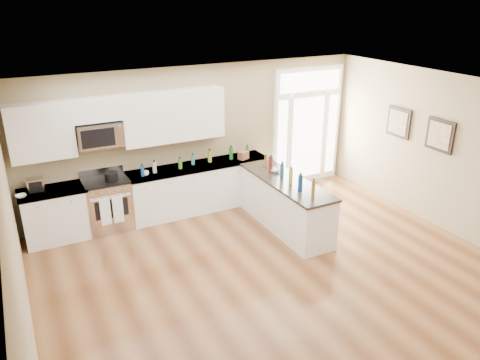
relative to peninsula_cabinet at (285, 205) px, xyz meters
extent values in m
plane|color=#583118|center=(-0.93, -2.24, -0.43)|extent=(8.00, 8.00, 0.00)
plane|color=#988660|center=(-0.93, 1.76, 0.97)|extent=(7.00, 0.00, 7.00)
plane|color=#988660|center=(-4.42, -2.24, 0.97)|extent=(0.00, 8.00, 8.00)
plane|color=white|center=(-0.93, -2.24, 2.37)|extent=(8.00, 8.00, 0.00)
cube|color=white|center=(-3.80, 1.45, 0.02)|extent=(1.06, 0.62, 0.90)
cube|color=black|center=(-3.80, 1.45, -0.38)|extent=(1.02, 0.52, 0.10)
cube|color=black|center=(-3.80, 1.45, 0.49)|extent=(1.10, 0.66, 0.04)
cube|color=white|center=(-1.08, 1.45, 0.02)|extent=(2.81, 0.62, 0.90)
cube|color=black|center=(-1.08, 1.45, -0.38)|extent=(2.77, 0.52, 0.10)
cube|color=black|center=(-1.08, 1.45, 0.49)|extent=(2.85, 0.66, 0.04)
cube|color=white|center=(0.00, 0.00, 0.02)|extent=(0.65, 2.28, 0.90)
cube|color=black|center=(0.00, 0.00, -0.38)|extent=(0.61, 2.18, 0.10)
cube|color=black|center=(0.00, 0.00, 0.49)|extent=(0.69, 2.32, 0.04)
cube|color=white|center=(-3.81, 1.59, 1.49)|extent=(1.04, 0.33, 0.95)
cube|color=white|center=(-1.50, 1.59, 1.49)|extent=(1.94, 0.33, 0.95)
cube|color=white|center=(-2.88, 1.59, 1.77)|extent=(0.82, 0.33, 0.40)
cube|color=silver|center=(-2.88, 1.56, 1.33)|extent=(0.78, 0.40, 0.42)
cube|color=black|center=(-2.94, 1.35, 1.33)|extent=(0.56, 0.01, 0.32)
cube|color=white|center=(1.62, 1.72, 0.87)|extent=(1.70, 0.08, 2.60)
cube|color=white|center=(1.62, 1.67, 0.62)|extent=(0.78, 0.02, 1.80)
cube|color=white|center=(0.96, 1.67, 0.62)|extent=(0.22, 0.02, 1.80)
cube|color=white|center=(2.28, 1.67, 0.62)|extent=(0.22, 0.02, 1.80)
cube|color=white|center=(1.62, 1.67, 1.87)|extent=(1.50, 0.02, 0.40)
cube|color=black|center=(2.54, -0.04, 1.27)|extent=(0.04, 0.58, 0.58)
cube|color=brown|center=(2.52, -0.04, 1.27)|extent=(0.01, 0.46, 0.46)
cube|color=black|center=(2.54, -1.04, 1.27)|extent=(0.04, 0.58, 0.58)
cube|color=brown|center=(2.52, -1.04, 1.27)|extent=(0.01, 0.46, 0.46)
cube|color=silver|center=(-2.89, 1.45, 0.03)|extent=(0.79, 0.65, 0.92)
cube|color=black|center=(-2.89, 1.45, 0.50)|extent=(0.79, 0.60, 0.03)
cube|color=silver|center=(-2.89, 1.75, 0.58)|extent=(0.79, 0.04, 0.14)
cube|color=black|center=(-2.89, 1.12, 0.09)|extent=(0.58, 0.01, 0.34)
cylinder|color=silver|center=(-2.89, 1.10, 0.31)|extent=(0.70, 0.02, 0.02)
cube|color=white|center=(-3.01, 1.09, 0.07)|extent=(0.18, 0.02, 0.50)
cube|color=white|center=(-2.79, 1.09, 0.07)|extent=(0.18, 0.02, 0.50)
cylinder|color=black|center=(-2.79, 1.35, 0.60)|extent=(0.27, 0.27, 0.18)
cube|color=silver|center=(-4.03, 1.50, 0.62)|extent=(0.27, 0.22, 0.23)
cube|color=brown|center=(-0.15, 1.35, 0.58)|extent=(0.23, 0.20, 0.16)
imported|color=white|center=(-4.28, 1.33, 0.53)|extent=(0.20, 0.20, 0.04)
imported|color=white|center=(0.04, 0.44, 0.54)|extent=(0.24, 0.24, 0.06)
imported|color=white|center=(-2.16, 1.36, 0.55)|extent=(0.12, 0.12, 0.08)
cylinder|color=#19591E|center=(-0.38, 1.46, 0.63)|extent=(0.08, 0.08, 0.24)
cylinder|color=navy|center=(-0.02, 0.11, 0.65)|extent=(0.07, 0.07, 0.28)
cylinder|color=brown|center=(0.03, 0.76, 0.61)|extent=(0.06, 0.06, 0.20)
cylinder|color=olive|center=(-0.02, -0.19, 0.64)|extent=(0.07, 0.07, 0.28)
cylinder|color=#26727F|center=(-1.18, 1.52, 0.60)|extent=(0.07, 0.07, 0.19)
cylinder|color=#591919|center=(-0.04, 0.46, 0.65)|extent=(0.08, 0.08, 0.30)
cylinder|color=#B2B2B7|center=(-1.98, 1.43, 0.61)|extent=(0.07, 0.07, 0.20)
cylinder|color=navy|center=(-0.06, -0.54, 0.65)|extent=(0.08, 0.08, 0.29)
cylinder|color=#3F7226|center=(-1.48, 1.42, 0.60)|extent=(0.07, 0.07, 0.20)
cylinder|color=#19591E|center=(-0.03, 1.42, 0.61)|extent=(0.07, 0.07, 0.22)
cylinder|color=navy|center=(-2.23, 1.36, 0.61)|extent=(0.07, 0.07, 0.20)
cylinder|color=brown|center=(-0.01, -0.84, 0.65)|extent=(0.06, 0.06, 0.29)
cylinder|color=olive|center=(-0.83, 1.50, 0.62)|extent=(0.08, 0.08, 0.23)
camera|label=1|loc=(-4.28, -6.53, 3.63)|focal=35.00mm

